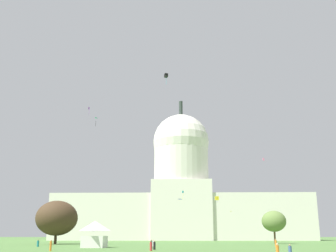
% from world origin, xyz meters
% --- Properties ---
extents(capitol_building, '(117.25, 26.95, 66.53)m').
position_xyz_m(capitol_building, '(3.15, 156.68, 20.02)').
color(capitol_building, silver).
rests_on(capitol_building, ground_plane).
extents(event_tent, '(4.71, 6.19, 5.34)m').
position_xyz_m(event_tent, '(-14.89, 49.06, 2.71)').
color(event_tent, white).
rests_on(event_tent, ground_plane).
extents(tree_west_mid, '(15.58, 15.31, 11.88)m').
position_xyz_m(tree_west_mid, '(-31.93, 78.84, 7.06)').
color(tree_west_mid, '#42301E').
rests_on(tree_west_mid, ground_plane).
extents(tree_east_near, '(8.55, 7.70, 9.47)m').
position_xyz_m(tree_east_near, '(30.46, 87.81, 6.39)').
color(tree_east_near, '#4C3823').
rests_on(tree_east_near, ground_plane).
extents(person_white_front_left, '(0.48, 0.48, 1.45)m').
position_xyz_m(person_white_front_left, '(-3.32, 57.96, 0.65)').
color(person_white_front_left, silver).
rests_on(person_white_front_left, ground_plane).
extents(person_red_front_right, '(0.55, 0.55, 1.65)m').
position_xyz_m(person_red_front_right, '(-2.02, 32.29, 0.76)').
color(person_red_front_right, red).
rests_on(person_red_front_right, ground_plane).
extents(person_orange_front_center, '(0.46, 0.46, 1.71)m').
position_xyz_m(person_orange_front_center, '(13.33, 7.69, 0.79)').
color(person_orange_front_center, orange).
rests_on(person_orange_front_center, ground_plane).
extents(person_black_lawn_far_left, '(0.46, 0.46, 1.54)m').
position_xyz_m(person_black_lawn_far_left, '(-1.76, 37.20, 0.69)').
color(person_black_lawn_far_left, black).
rests_on(person_black_lawn_far_left, ground_plane).
extents(person_teal_back_right, '(0.67, 0.67, 1.53)m').
position_xyz_m(person_teal_back_right, '(-28.61, 54.89, 0.68)').
color(person_teal_back_right, '#1E757A').
rests_on(person_teal_back_right, ground_plane).
extents(person_teal_back_center, '(0.45, 0.45, 1.66)m').
position_xyz_m(person_teal_back_center, '(-2.63, 42.51, 0.77)').
color(person_teal_back_center, '#1E757A').
rests_on(person_teal_back_center, ground_plane).
extents(person_orange_edge_west, '(0.49, 0.49, 1.65)m').
position_xyz_m(person_orange_edge_west, '(24.35, 58.92, 0.75)').
color(person_orange_edge_west, orange).
rests_on(person_orange_edge_west, ground_plane).
extents(person_denim_aisle_center, '(0.46, 0.46, 1.46)m').
position_xyz_m(person_denim_aisle_center, '(16.34, 14.40, 0.66)').
color(person_denim_aisle_center, '#3D5684').
rests_on(person_denim_aisle_center, ground_plane).
extents(person_orange_edge_east, '(0.44, 0.44, 1.78)m').
position_xyz_m(person_orange_edge_east, '(-18.27, 30.60, 0.84)').
color(person_orange_edge_east, orange).
rests_on(person_orange_edge_east, ground_plane).
extents(kite_violet_high, '(0.62, 0.40, 3.73)m').
position_xyz_m(kite_violet_high, '(-37.88, 136.56, 56.68)').
color(kite_violet_high, purple).
extents(kite_blue_low, '(1.57, 1.85, 0.16)m').
position_xyz_m(kite_blue_low, '(2.16, 79.20, 11.83)').
color(kite_blue_low, blue).
extents(kite_cyan_mid, '(0.66, 0.57, 3.20)m').
position_xyz_m(kite_cyan_mid, '(3.69, 122.73, 18.24)').
color(kite_cyan_mid, '#33BCDB').
extents(kite_gold_low, '(0.75, 1.28, 0.25)m').
position_xyz_m(kite_gold_low, '(17.90, 84.96, 8.84)').
color(kite_gold_low, gold).
extents(kite_black_high, '(1.46, 1.50, 3.85)m').
position_xyz_m(kite_black_high, '(-1.63, 88.81, 53.42)').
color(kite_black_high, black).
extents(kite_yellow_low, '(1.20, 1.19, 3.74)m').
position_xyz_m(kite_yellow_low, '(13.80, 87.63, 13.17)').
color(kite_yellow_low, yellow).
extents(kite_turquoise_high, '(1.03, 1.34, 2.48)m').
position_xyz_m(kite_turquoise_high, '(-23.69, 85.11, 37.44)').
color(kite_turquoise_high, teal).
extents(kite_pink_mid, '(0.86, 0.82, 1.31)m').
position_xyz_m(kite_pink_mid, '(36.47, 127.66, 32.06)').
color(kite_pink_mid, pink).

